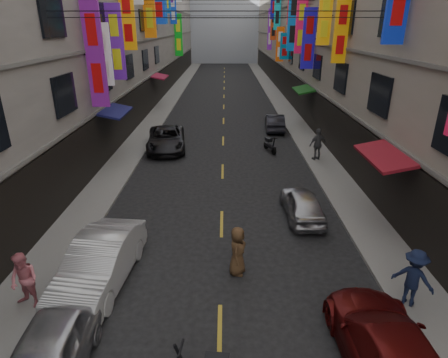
{
  "coord_description": "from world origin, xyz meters",
  "views": [
    {
      "loc": [
        0.14,
        4.34,
        7.64
      ],
      "look_at": [
        0.11,
        12.82,
        4.14
      ],
      "focal_mm": 30.0,
      "sensor_mm": 36.0,
      "label": 1
    }
  ],
  "objects_px": {
    "car_left_mid": "(100,263)",
    "pedestrian_crossing": "(238,251)",
    "car_right_far": "(275,122)",
    "scooter_far_right": "(270,145)",
    "pedestrian_rnear": "(413,278)",
    "pedestrian_lfar": "(24,281)",
    "car_right_mid": "(302,204)",
    "car_left_far": "(166,139)",
    "pedestrian_rfar": "(318,144)",
    "car_right_near": "(390,353)"
  },
  "relations": [
    {
      "from": "pedestrian_lfar",
      "to": "pedestrian_crossing",
      "type": "relative_size",
      "value": 1.01
    },
    {
      "from": "car_right_far",
      "to": "pedestrian_rfar",
      "type": "distance_m",
      "value": 7.46
    },
    {
      "from": "scooter_far_right",
      "to": "car_left_mid",
      "type": "distance_m",
      "value": 15.1
    },
    {
      "from": "car_left_mid",
      "to": "car_right_mid",
      "type": "bearing_deg",
      "value": 37.56
    },
    {
      "from": "scooter_far_right",
      "to": "pedestrian_rnear",
      "type": "height_order",
      "value": "pedestrian_rnear"
    },
    {
      "from": "car_left_far",
      "to": "pedestrian_crossing",
      "type": "height_order",
      "value": "pedestrian_crossing"
    },
    {
      "from": "car_right_mid",
      "to": "pedestrian_lfar",
      "type": "height_order",
      "value": "pedestrian_lfar"
    },
    {
      "from": "car_right_near",
      "to": "pedestrian_crossing",
      "type": "height_order",
      "value": "pedestrian_crossing"
    },
    {
      "from": "pedestrian_rfar",
      "to": "car_right_near",
      "type": "bearing_deg",
      "value": 61.46
    },
    {
      "from": "car_left_far",
      "to": "car_right_far",
      "type": "bearing_deg",
      "value": 25.55
    },
    {
      "from": "car_left_mid",
      "to": "car_right_far",
      "type": "relative_size",
      "value": 1.21
    },
    {
      "from": "car_right_mid",
      "to": "pedestrian_rfar",
      "type": "relative_size",
      "value": 1.89
    },
    {
      "from": "scooter_far_right",
      "to": "car_left_far",
      "type": "bearing_deg",
      "value": -20.64
    },
    {
      "from": "car_left_mid",
      "to": "car_right_mid",
      "type": "height_order",
      "value": "car_left_mid"
    },
    {
      "from": "scooter_far_right",
      "to": "car_right_far",
      "type": "height_order",
      "value": "car_right_far"
    },
    {
      "from": "car_right_mid",
      "to": "car_right_far",
      "type": "xyz_separation_m",
      "value": [
        0.58,
        14.35,
        0.02
      ]
    },
    {
      "from": "car_left_far",
      "to": "pedestrian_lfar",
      "type": "relative_size",
      "value": 3.0
    },
    {
      "from": "scooter_far_right",
      "to": "pedestrian_lfar",
      "type": "xyz_separation_m",
      "value": [
        -8.55,
        -14.64,
        0.54
      ]
    },
    {
      "from": "scooter_far_right",
      "to": "pedestrian_crossing",
      "type": "bearing_deg",
      "value": 62.3
    },
    {
      "from": "car_right_mid",
      "to": "pedestrian_crossing",
      "type": "bearing_deg",
      "value": 52.54
    },
    {
      "from": "scooter_far_right",
      "to": "car_right_far",
      "type": "distance_m",
      "value": 5.46
    },
    {
      "from": "car_right_far",
      "to": "scooter_far_right",
      "type": "bearing_deg",
      "value": 82.79
    },
    {
      "from": "car_left_mid",
      "to": "pedestrian_lfar",
      "type": "xyz_separation_m",
      "value": [
        -1.73,
        -1.17,
        0.21
      ]
    },
    {
      "from": "scooter_far_right",
      "to": "car_right_near",
      "type": "relative_size",
      "value": 0.35
    },
    {
      "from": "scooter_far_right",
      "to": "pedestrian_rnear",
      "type": "relative_size",
      "value": 0.99
    },
    {
      "from": "pedestrian_lfar",
      "to": "pedestrian_crossing",
      "type": "height_order",
      "value": "pedestrian_lfar"
    },
    {
      "from": "scooter_far_right",
      "to": "pedestrian_rfar",
      "type": "height_order",
      "value": "pedestrian_rfar"
    },
    {
      "from": "car_left_far",
      "to": "car_right_near",
      "type": "distance_m",
      "value": 18.95
    },
    {
      "from": "car_left_far",
      "to": "car_right_near",
      "type": "bearing_deg",
      "value": -73.13
    },
    {
      "from": "car_left_mid",
      "to": "car_right_mid",
      "type": "xyz_separation_m",
      "value": [
        7.2,
        4.5,
        -0.15
      ]
    },
    {
      "from": "car_left_mid",
      "to": "car_left_far",
      "type": "height_order",
      "value": "car_left_mid"
    },
    {
      "from": "pedestrian_crossing",
      "to": "pedestrian_lfar",
      "type": "bearing_deg",
      "value": 119.01
    },
    {
      "from": "car_right_near",
      "to": "pedestrian_lfar",
      "type": "bearing_deg",
      "value": -14.01
    },
    {
      "from": "car_left_mid",
      "to": "pedestrian_crossing",
      "type": "height_order",
      "value": "pedestrian_crossing"
    },
    {
      "from": "car_left_mid",
      "to": "car_right_near",
      "type": "xyz_separation_m",
      "value": [
        7.68,
        -3.41,
        -0.04
      ]
    },
    {
      "from": "pedestrian_crossing",
      "to": "pedestrian_rnear",
      "type": "bearing_deg",
      "value": -94.59
    },
    {
      "from": "car_left_mid",
      "to": "pedestrian_lfar",
      "type": "relative_size",
      "value": 2.72
    },
    {
      "from": "car_left_far",
      "to": "pedestrian_crossing",
      "type": "bearing_deg",
      "value": -79.15
    },
    {
      "from": "car_right_mid",
      "to": "pedestrian_rnear",
      "type": "bearing_deg",
      "value": 109.12
    },
    {
      "from": "car_left_far",
      "to": "pedestrian_rnear",
      "type": "height_order",
      "value": "pedestrian_rnear"
    },
    {
      "from": "car_right_near",
      "to": "car_right_mid",
      "type": "relative_size",
      "value": 1.38
    },
    {
      "from": "car_left_mid",
      "to": "pedestrian_rfar",
      "type": "bearing_deg",
      "value": 56.37
    },
    {
      "from": "car_left_mid",
      "to": "car_right_near",
      "type": "bearing_deg",
      "value": -18.38
    },
    {
      "from": "pedestrian_crossing",
      "to": "scooter_far_right",
      "type": "bearing_deg",
      "value": 2.28
    },
    {
      "from": "pedestrian_lfar",
      "to": "pedestrian_crossing",
      "type": "xyz_separation_m",
      "value": [
        6.06,
        1.72,
        -0.13
      ]
    },
    {
      "from": "car_right_near",
      "to": "car_right_far",
      "type": "bearing_deg",
      "value": -90.85
    },
    {
      "from": "car_right_far",
      "to": "pedestrian_rnear",
      "type": "height_order",
      "value": "pedestrian_rnear"
    },
    {
      "from": "pedestrian_lfar",
      "to": "pedestrian_rfar",
      "type": "height_order",
      "value": "pedestrian_rfar"
    },
    {
      "from": "car_left_far",
      "to": "car_right_far",
      "type": "distance_m",
      "value": 9.16
    },
    {
      "from": "car_right_far",
      "to": "pedestrian_lfar",
      "type": "relative_size",
      "value": 2.24
    }
  ]
}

